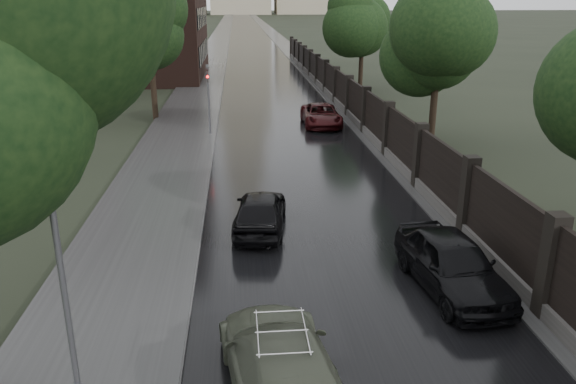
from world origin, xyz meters
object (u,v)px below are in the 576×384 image
Objects in this scene: volga_sedan at (282,366)px; hatchback_left at (260,211)px; tree_right_c at (362,31)px; lamp_post at (68,318)px; traffic_light at (208,94)px; tree_right_b at (438,49)px; car_right_far at (321,115)px; tree_left_far at (149,35)px; car_right_near at (452,264)px.

volga_sedan reaches higher than hatchback_left.
lamp_post is at bearing -108.52° from tree_right_c.
tree_right_c is 19.26m from traffic_light.
car_right_far is (-5.14, 5.21, -4.29)m from tree_right_b.
car_right_far is (6.66, 2.22, -1.74)m from traffic_light.
traffic_light is at bearing -91.62° from volga_sedan.
tree_right_c reaches higher than car_right_far.
tree_left_far is 1.05× the size of tree_right_b.
tree_left_far is at bearing -147.17° from tree_right_c.
traffic_light is 19.85m from car_right_near.
hatchback_left is at bearing -80.77° from traffic_light.
traffic_light is (-11.80, -15.01, -2.55)m from tree_right_c.
car_right_far is at bearing -98.31° from hatchback_left.
traffic_light is 22.55m from volga_sedan.
tree_right_c reaches higher than lamp_post.
tree_left_far is 1.05× the size of tree_right_c.
car_right_near is (4.81, 3.91, 0.04)m from volga_sedan.
lamp_post is (-12.90, -38.50, -2.28)m from tree_right_c.
car_right_near is (4.87, -4.57, 0.08)m from hatchback_left.
lamp_post is 1.14× the size of car_right_near.
tree_right_b is at bearing -44.68° from car_right_far.
traffic_light is at bearing 165.76° from tree_right_b.
tree_right_b is 12.44m from traffic_light.
tree_left_far reaches higher than car_right_near.
car_right_near reaches higher than hatchback_left.
lamp_post is 1.26× the size of hatchback_left.
lamp_post is at bearing -92.68° from traffic_light.
car_right_near reaches higher than volga_sedan.
tree_right_c is 1.75× the size of traffic_light.
lamp_post is 4.09m from volga_sedan.
volga_sedan is 1.06× the size of car_right_far.
tree_left_far reaches higher than car_right_far.
volga_sedan is (6.02, -27.38, -4.51)m from tree_left_far.
car_right_far is at bearing -15.06° from tree_left_far.
lamp_post is 26.93m from car_right_far.
tree_left_far reaches higher than tree_right_b.
car_right_far is at bearing -111.91° from tree_right_c.
tree_right_b is at bearing 57.82° from lamp_post.
tree_right_b is at bearing -124.24° from hatchback_left.
tree_right_b reaches higher than traffic_light.
tree_left_far is at bearing 152.70° from tree_right_b.
tree_right_b is 1.37× the size of lamp_post.
car_right_near is (8.23, 5.04, -1.91)m from lamp_post.
tree_right_c is 1.56× the size of car_right_near.
tree_right_c reaches higher than car_right_near.
car_right_far is at bearing 18.43° from traffic_light.
tree_right_c is 1.37× the size of lamp_post.
car_right_near is (10.83, -23.46, -4.48)m from tree_left_far.
lamp_post is (2.60, -28.50, -2.57)m from tree_left_far.
lamp_post reaches higher than volga_sedan.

